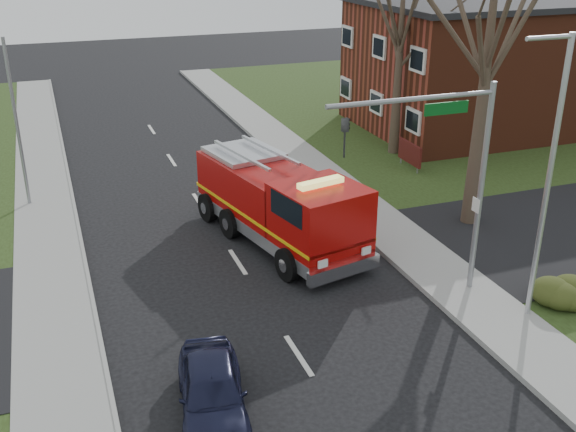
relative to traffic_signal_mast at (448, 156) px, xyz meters
name	(u,v)px	position (x,y,z in m)	size (l,w,h in m)	color
ground	(298,356)	(-5.21, -1.50, -4.71)	(120.00, 120.00, 0.00)	black
sidewalk_right	(489,312)	(0.99, -1.50, -4.63)	(2.40, 80.00, 0.15)	gray
sidewalk_left	(63,404)	(-11.41, -1.50, -4.63)	(2.40, 80.00, 0.15)	gray
brick_building	(496,64)	(13.79, 16.50, -1.05)	(15.40, 10.40, 7.25)	maroon
health_center_sign	(410,153)	(5.29, 11.00, -3.83)	(0.12, 2.00, 1.40)	#4B1311
bare_tree_near	(490,33)	(4.29, 4.50, 2.71)	(6.00, 6.00, 12.00)	#3F3025
bare_tree_far	(401,26)	(5.79, 13.50, 1.78)	(5.25, 5.25, 10.50)	#3F3025
traffic_signal_mast	(448,156)	(0.00, 0.00, 0.00)	(5.29, 0.18, 6.80)	gray
streetlight_pole	(548,175)	(1.93, -2.00, -0.16)	(1.48, 0.16, 8.40)	#B7BABF
utility_pole_far	(17,126)	(-12.01, 12.50, -1.21)	(0.14, 0.14, 7.00)	gray
fire_engine	(280,206)	(-3.25, 5.55, -3.24)	(4.52, 8.47, 3.25)	#A10907
parked_car_maroon	(212,391)	(-8.01, -3.04, -4.04)	(1.58, 3.92, 1.33)	#171932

